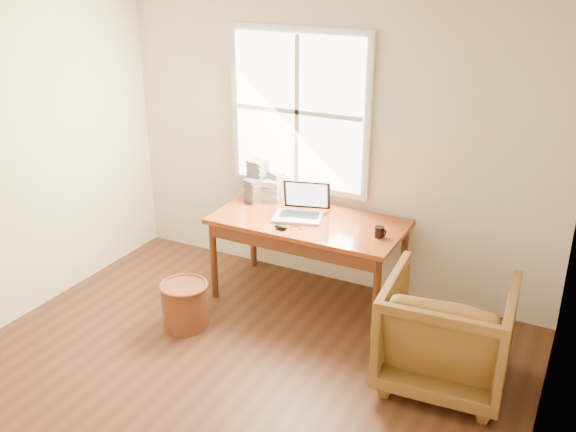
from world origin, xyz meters
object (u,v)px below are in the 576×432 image
Objects in this scene: armchair at (447,332)px; cd_stack_a at (276,185)px; desk at (309,222)px; wicker_stool at (185,305)px; laptop at (298,202)px; coffee_mug at (379,232)px.

armchair is 2.12m from cd_stack_a.
desk is 6.48× the size of cd_stack_a.
desk is 4.38× the size of wicker_stool.
cd_stack_a is (-1.83, 0.94, 0.48)m from armchair.
laptop reaches higher than desk.
armchair is at bearing -27.15° from cd_stack_a.
laptop reaches higher than wicker_stool.
desk is 1.22m from wicker_stool.
cd_stack_a is at bearing 80.05° from wicker_stool.
coffee_mug is at bearing 30.23° from wicker_stool.
coffee_mug is 0.35× the size of cd_stack_a.
cd_stack_a is at bearing 122.40° from laptop.
desk is 1.85× the size of armchair.
armchair is at bearing 6.61° from wicker_stool.
wicker_stool is 4.24× the size of coffee_mug.
laptop reaches higher than cd_stack_a.
wicker_stool is at bearing 2.54° from armchair.
wicker_stool is at bearing -132.88° from coffee_mug.
cd_stack_a reaches higher than desk.
desk is at bearing -34.31° from cd_stack_a.
coffee_mug is at bearing -19.44° from cd_stack_a.
laptop is at bearing -26.42° from armchair.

